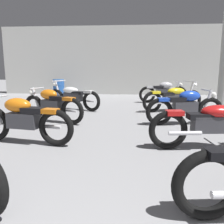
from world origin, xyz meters
TOP-DOWN VIEW (x-y plane):
  - back_wall at (0.00, 13.54)m, footprint 13.33×0.24m
  - motorcycle_left_row_2 at (-1.61, 4.71)m, footprint 1.96×0.54m
  - motorcycle_left_row_3 at (-1.69, 6.54)m, footprint 1.85×0.89m
  - motorcycle_left_row_4 at (-1.61, 8.45)m, footprint 2.01×1.08m
  - motorcycle_right_row_2 at (1.76, 4.68)m, footprint 2.17×0.68m
  - motorcycle_right_row_3 at (1.70, 6.48)m, footprint 1.96×0.62m
  - motorcycle_right_row_4 at (1.74, 8.41)m, footprint 2.05×1.02m
  - motorcycle_right_row_5 at (1.67, 10.36)m, footprint 1.97×0.53m
  - oil_drum at (-3.30, 12.35)m, footprint 0.59×0.59m

SIDE VIEW (x-z plane):
  - oil_drum at x=-3.30m, z-range 0.00..0.85m
  - motorcycle_left_row_4 at x=-1.61m, z-range -0.04..0.94m
  - motorcycle_right_row_2 at x=1.76m, z-range -0.04..0.94m
  - motorcycle_right_row_4 at x=1.74m, z-range -0.04..0.94m
  - motorcycle_left_row_2 at x=-1.61m, z-range 0.02..0.90m
  - motorcycle_left_row_3 at x=-1.69m, z-range 0.02..0.90m
  - motorcycle_right_row_3 at x=1.70m, z-range 0.02..0.90m
  - motorcycle_right_row_5 at x=1.67m, z-range 0.02..0.90m
  - back_wall at x=0.00m, z-range 0.00..3.60m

